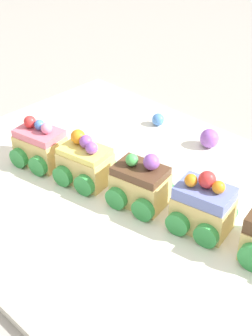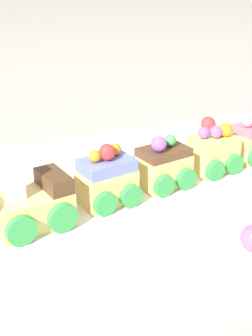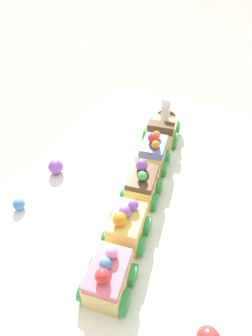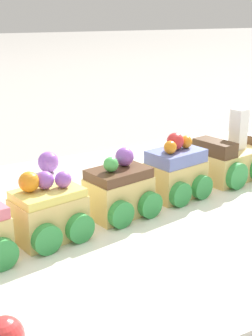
{
  "view_description": "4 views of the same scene",
  "coord_description": "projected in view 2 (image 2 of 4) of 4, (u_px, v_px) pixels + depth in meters",
  "views": [
    {
      "loc": [
        0.3,
        -0.38,
        0.4
      ],
      "look_at": [
        -0.02,
        -0.04,
        0.08
      ],
      "focal_mm": 50.0,
      "sensor_mm": 36.0,
      "label": 1
    },
    {
      "loc": [
        0.25,
        0.51,
        0.3
      ],
      "look_at": [
        0.04,
        0.01,
        0.06
      ],
      "focal_mm": 50.0,
      "sensor_mm": 36.0,
      "label": 2
    },
    {
      "loc": [
        -0.33,
        -0.13,
        0.37
      ],
      "look_at": [
        -0.01,
        0.03,
        0.05
      ],
      "focal_mm": 28.0,
      "sensor_mm": 36.0,
      "label": 3
    },
    {
      "loc": [
        -0.26,
        -0.44,
        0.23
      ],
      "look_at": [
        -0.0,
        0.02,
        0.06
      ],
      "focal_mm": 50.0,
      "sensor_mm": 36.0,
      "label": 4
    }
  ],
  "objects": [
    {
      "name": "cake_train_locomotive",
      "position": [
        23.0,
        208.0,
        0.54
      ],
      "size": [
        0.12,
        0.09,
        0.1
      ],
      "rotation": [
        0.0,
        0.0,
        0.18
      ],
      "color": "#E5C675",
      "rests_on": "display_board"
    },
    {
      "name": "cake_car_chocolate",
      "position": [
        163.0,
        167.0,
        0.64
      ],
      "size": [
        0.08,
        0.08,
        0.08
      ],
      "rotation": [
        0.0,
        0.0,
        0.18
      ],
      "color": "#E5C675",
      "rests_on": "display_board"
    },
    {
      "name": "gumball_red",
      "position": [
        208.0,
        124.0,
        0.85
      ],
      "size": [
        0.03,
        0.03,
        0.03
      ],
      "primitive_type": "sphere",
      "color": "red",
      "rests_on": "display_board"
    },
    {
      "name": "ground_plane",
      "position": [
        147.0,
        198.0,
        0.64
      ],
      "size": [
        10.0,
        10.0,
        0.0
      ],
      "primitive_type": "plane",
      "color": "gray"
    },
    {
      "name": "display_board",
      "position": [
        147.0,
        194.0,
        0.64
      ],
      "size": [
        0.74,
        0.47,
        0.01
      ],
      "primitive_type": "cube",
      "color": "white",
      "rests_on": "ground_plane"
    },
    {
      "name": "cake_car_blueberry",
      "position": [
        107.0,
        181.0,
        0.6
      ],
      "size": [
        0.08,
        0.08,
        0.08
      ],
      "rotation": [
        0.0,
        0.0,
        0.18
      ],
      "color": "#E5C675",
      "rests_on": "display_board"
    },
    {
      "name": "cake_car_lemon",
      "position": [
        213.0,
        153.0,
        0.69
      ],
      "size": [
        0.08,
        0.08,
        0.07
      ],
      "rotation": [
        0.0,
        0.0,
        0.18
      ],
      "color": "#E5C675",
      "rests_on": "display_board"
    }
  ]
}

